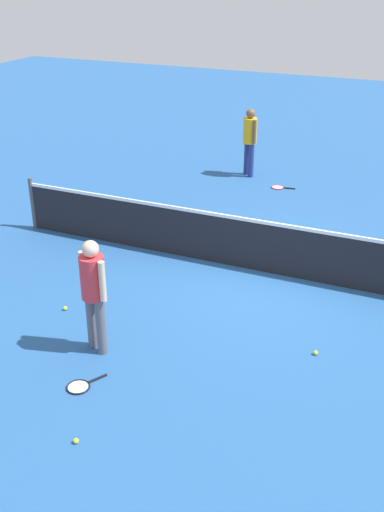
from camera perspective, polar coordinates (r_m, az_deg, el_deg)
name	(u,v)px	position (r m, az deg, el deg)	size (l,w,h in m)	color
ground_plane	(267,272)	(10.97, 7.01, -1.50)	(40.00, 40.00, 0.00)	#265693
court_net	(269,247)	(10.75, 7.15, 0.87)	(10.09, 0.09, 1.07)	#4C4C51
player_near_side	(93,287)	(8.43, -9.15, -2.88)	(0.52, 0.44, 1.70)	#595960
player_far_side	(250,137)	(15.61, 5.40, 10.98)	(0.48, 0.48, 1.70)	navy
tennis_racket_near_player	(80,386)	(8.29, -10.36, -11.81)	(0.43, 0.59, 0.03)	black
tennis_racket_far_player	(279,187)	(15.09, 8.06, 6.34)	(0.60, 0.35, 0.03)	red
tennis_ball_by_net	(65,308)	(9.94, -11.70, -4.79)	(0.07, 0.07, 0.07)	#C6E033
tennis_ball_baseline	(316,353)	(8.89, 11.42, -8.80)	(0.07, 0.07, 0.07)	#C6E033
tennis_ball_stray_left	(76,441)	(7.48, -10.73, -16.53)	(0.07, 0.07, 0.07)	#C6E033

